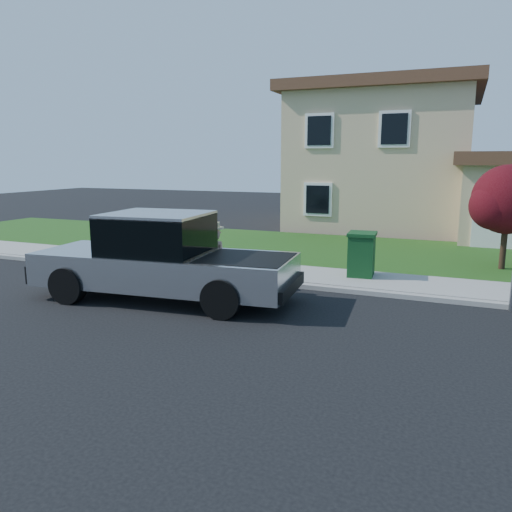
{
  "coord_description": "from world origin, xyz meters",
  "views": [
    {
      "loc": [
        3.8,
        -9.39,
        3.32
      ],
      "look_at": [
        -0.41,
        0.82,
        1.2
      ],
      "focal_mm": 35.0,
      "sensor_mm": 36.0,
      "label": 1
    }
  ],
  "objects_px": {
    "pickup_truck": "(163,260)",
    "ornamental_tree": "(509,203)",
    "trash_bin": "(362,254)",
    "woman": "(216,257)"
  },
  "relations": [
    {
      "from": "pickup_truck",
      "to": "ornamental_tree",
      "type": "bearing_deg",
      "value": 34.51
    },
    {
      "from": "ornamental_tree",
      "to": "trash_bin",
      "type": "relative_size",
      "value": 2.55
    },
    {
      "from": "pickup_truck",
      "to": "woman",
      "type": "height_order",
      "value": "pickup_truck"
    },
    {
      "from": "pickup_truck",
      "to": "trash_bin",
      "type": "relative_size",
      "value": 5.38
    },
    {
      "from": "ornamental_tree",
      "to": "woman",
      "type": "bearing_deg",
      "value": -144.56
    },
    {
      "from": "woman",
      "to": "ornamental_tree",
      "type": "relative_size",
      "value": 0.56
    },
    {
      "from": "ornamental_tree",
      "to": "trash_bin",
      "type": "bearing_deg",
      "value": -143.85
    },
    {
      "from": "pickup_truck",
      "to": "woman",
      "type": "distance_m",
      "value": 1.57
    },
    {
      "from": "pickup_truck",
      "to": "ornamental_tree",
      "type": "relative_size",
      "value": 2.11
    },
    {
      "from": "pickup_truck",
      "to": "trash_bin",
      "type": "height_order",
      "value": "pickup_truck"
    }
  ]
}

